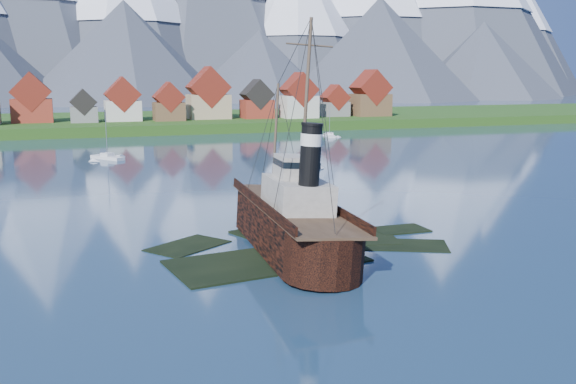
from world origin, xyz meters
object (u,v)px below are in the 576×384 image
object	(u,v)px
sailboat_d	(304,165)
sailboat_e	(329,136)
sailboat_c	(107,158)
tugboat_wreck	(285,218)

from	to	relation	value
sailboat_d	sailboat_e	distance (m)	61.86
sailboat_c	sailboat_d	xyz separation A→B (m)	(34.96, -24.01, 0.04)
tugboat_wreck	sailboat_d	xyz separation A→B (m)	(22.70, 54.10, -2.69)
sailboat_c	sailboat_d	world-z (taller)	sailboat_d
tugboat_wreck	sailboat_d	bearing A→B (deg)	70.95
tugboat_wreck	sailboat_c	size ratio (longest dim) A/B	2.72
tugboat_wreck	sailboat_d	size ratio (longest dim) A/B	2.36
sailboat_c	sailboat_d	bearing A→B (deg)	-69.60
sailboat_e	sailboat_d	bearing A→B (deg)	-103.88
sailboat_c	tugboat_wreck	bearing A→B (deg)	-116.20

